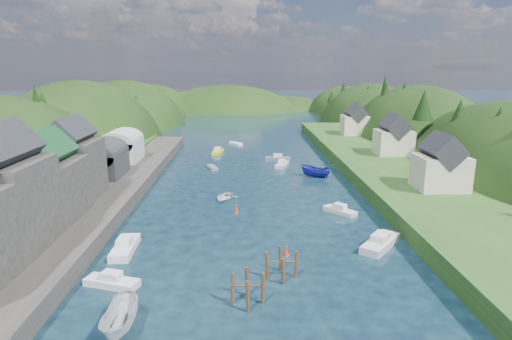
{
  "coord_description": "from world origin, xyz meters",
  "views": [
    {
      "loc": [
        -1.97,
        -38.29,
        19.95
      ],
      "look_at": [
        0.0,
        28.0,
        4.0
      ],
      "focal_mm": 30.0,
      "sensor_mm": 36.0,
      "label": 1
    }
  ],
  "objects_px": {
    "piling_cluster_near": "(248,291)",
    "channel_buoy_near": "(286,251)",
    "piling_cluster_far": "(282,267)",
    "channel_buoy_far": "(236,209)"
  },
  "relations": [
    {
      "from": "channel_buoy_far",
      "to": "channel_buoy_near",
      "type": "bearing_deg",
      "value": -68.74
    },
    {
      "from": "channel_buoy_near",
      "to": "piling_cluster_far",
      "type": "bearing_deg",
      "value": -101.19
    },
    {
      "from": "piling_cluster_near",
      "to": "piling_cluster_far",
      "type": "xyz_separation_m",
      "value": [
        3.35,
        4.75,
        -0.1
      ]
    },
    {
      "from": "channel_buoy_near",
      "to": "piling_cluster_near",
      "type": "bearing_deg",
      "value": -114.12
    },
    {
      "from": "piling_cluster_far",
      "to": "channel_buoy_near",
      "type": "bearing_deg",
      "value": 78.81
    },
    {
      "from": "piling_cluster_far",
      "to": "channel_buoy_far",
      "type": "distance_m",
      "value": 19.98
    },
    {
      "from": "piling_cluster_far",
      "to": "channel_buoy_far",
      "type": "height_order",
      "value": "piling_cluster_far"
    },
    {
      "from": "piling_cluster_near",
      "to": "channel_buoy_near",
      "type": "distance_m",
      "value": 10.57
    },
    {
      "from": "piling_cluster_far",
      "to": "piling_cluster_near",
      "type": "bearing_deg",
      "value": -125.19
    },
    {
      "from": "channel_buoy_far",
      "to": "piling_cluster_near",
      "type": "bearing_deg",
      "value": -86.83
    }
  ]
}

